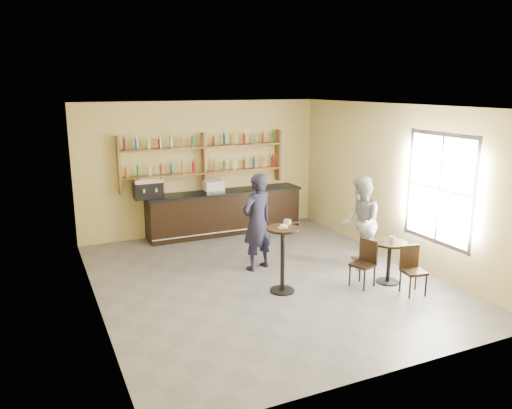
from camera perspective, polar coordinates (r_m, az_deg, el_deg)
name	(u,v)px	position (r m, az deg, el deg)	size (l,w,h in m)	color
floor	(264,279)	(9.50, 0.93, -8.50)	(7.00, 7.00, 0.00)	slate
ceiling	(265,106)	(8.81, 1.01, 11.17)	(7.00, 7.00, 0.00)	white
wall_back	(202,168)	(12.22, -6.16, 4.19)	(7.00, 7.00, 0.00)	#D3C077
wall_front	(391,254)	(6.17, 15.22, -5.48)	(7.00, 7.00, 0.00)	#D3C077
wall_left	(92,213)	(8.22, -18.26, -0.98)	(7.00, 7.00, 0.00)	#D3C077
wall_right	(396,183)	(10.64, 15.71, 2.39)	(7.00, 7.00, 0.00)	#D3C077
window_pane	(440,189)	(9.76, 20.24, 1.68)	(2.00, 2.00, 0.00)	white
window_frame	(439,189)	(9.75, 20.21, 1.68)	(0.04, 1.70, 2.10)	black
shelf_unit	(204,160)	(12.06, -5.99, 5.09)	(4.00, 0.26, 1.40)	brown
liquor_bottles	(204,153)	(12.04, -6.01, 5.89)	(3.68, 0.10, 1.00)	#8C5919
bar_counter	(225,212)	(12.25, -3.61, -0.87)	(3.88, 0.76, 1.05)	black
espresso_machine	(148,188)	(11.57, -12.24, 1.83)	(0.64, 0.41, 0.46)	black
pastry_case	(213,186)	(12.01, -4.90, 2.08)	(0.47, 0.38, 0.28)	silver
pedestal_table	(283,260)	(8.76, 3.05, -6.35)	(0.57, 0.57, 1.17)	black
napkin	(283,228)	(8.58, 3.10, -2.65)	(0.15, 0.15, 0.00)	white
donut	(284,226)	(8.57, 3.19, -2.49)	(0.14, 0.14, 0.05)	#C49247
cup_pedestal	(287,222)	(8.71, 3.61, -2.05)	(0.13, 0.13, 0.11)	white
man_main	(257,222)	(9.71, 0.13, -2.00)	(0.70, 0.46, 1.92)	black
cafe_table	(389,262)	(9.52, 14.94, -6.39)	(0.62, 0.62, 0.79)	black
cup_cafe	(393,239)	(9.41, 15.34, -3.81)	(0.10, 0.10, 0.09)	white
chair_west	(363,264)	(9.22, 12.09, -6.68)	(0.37, 0.37, 0.85)	black
chair_south	(414,271)	(9.12, 17.59, -7.27)	(0.37, 0.37, 0.84)	black
patron_second	(361,223)	(10.04, 11.86, -2.07)	(0.89, 0.69, 1.83)	gray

